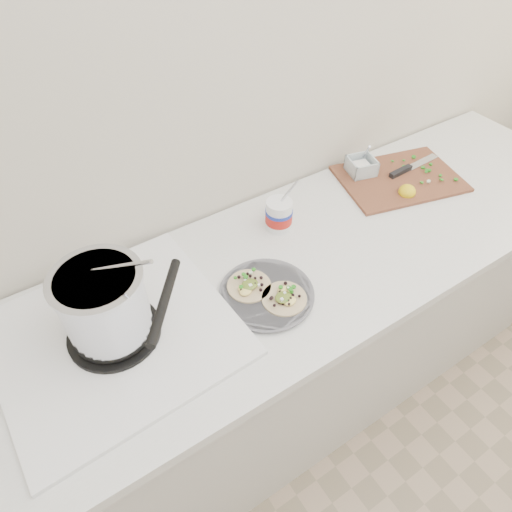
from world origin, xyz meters
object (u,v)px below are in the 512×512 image
tub (280,212)px  cutboard (397,175)px  stove (108,315)px  taco_plate (266,292)px

tub → cutboard: tub is taller
stove → taco_plate: 0.43m
taco_plate → cutboard: bearing=16.0°
cutboard → tub: bearing=-167.3°
stove → tub: (0.61, 0.12, -0.03)m
stove → cutboard: size_ratio=1.23×
stove → cutboard: stove is taller
stove → cutboard: 1.13m
tub → taco_plate: bearing=-132.2°
stove → tub: bearing=9.1°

